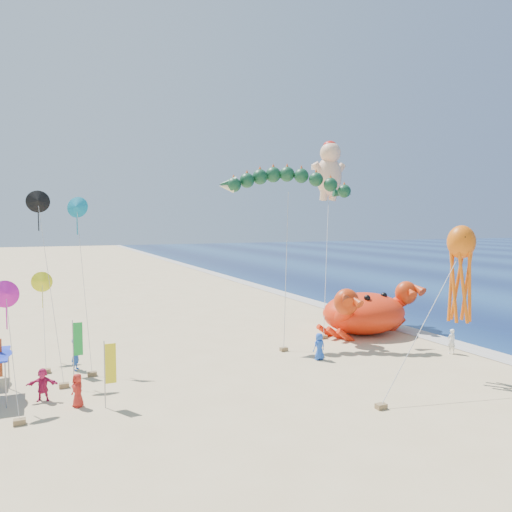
{
  "coord_description": "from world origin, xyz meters",
  "views": [
    {
      "loc": [
        -15.26,
        -28.0,
        8.78
      ],
      "look_at": [
        -2.0,
        2.0,
        6.5
      ],
      "focal_mm": 35.0,
      "sensor_mm": 36.0,
      "label": 1
    }
  ],
  "objects_px": {
    "dragon_kite": "(287,186)",
    "cherub_kite": "(329,169)",
    "octopus_kite": "(460,267)",
    "crab_inflatable": "(365,311)"
  },
  "relations": [
    {
      "from": "dragon_kite",
      "to": "octopus_kite",
      "type": "bearing_deg",
      "value": -69.53
    },
    {
      "from": "dragon_kite",
      "to": "cherub_kite",
      "type": "xyz_separation_m",
      "value": [
        7.49,
        6.13,
        2.07
      ]
    },
    {
      "from": "dragon_kite",
      "to": "octopus_kite",
      "type": "height_order",
      "value": "dragon_kite"
    },
    {
      "from": "crab_inflatable",
      "to": "octopus_kite",
      "type": "relative_size",
      "value": 1.06
    },
    {
      "from": "crab_inflatable",
      "to": "dragon_kite",
      "type": "height_order",
      "value": "dragon_kite"
    },
    {
      "from": "cherub_kite",
      "to": "dragon_kite",
      "type": "bearing_deg",
      "value": -140.67
    },
    {
      "from": "cherub_kite",
      "to": "octopus_kite",
      "type": "relative_size",
      "value": 1.86
    },
    {
      "from": "dragon_kite",
      "to": "octopus_kite",
      "type": "distance_m",
      "value": 13.89
    },
    {
      "from": "octopus_kite",
      "to": "dragon_kite",
      "type": "bearing_deg",
      "value": 110.47
    },
    {
      "from": "crab_inflatable",
      "to": "cherub_kite",
      "type": "xyz_separation_m",
      "value": [
        0.95,
        6.9,
        11.71
      ]
    }
  ]
}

